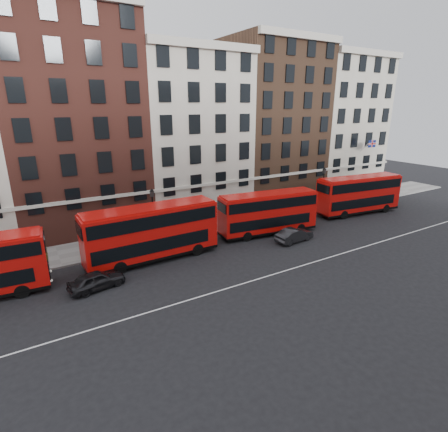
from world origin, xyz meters
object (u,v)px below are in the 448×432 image
car_rear (97,280)px  car_front (294,235)px  traffic_light (389,182)px  bus_b (151,232)px  bus_c (268,212)px  bus_d (358,194)px

car_rear → car_front: 18.57m
traffic_light → car_front: bearing=-166.0°
bus_b → bus_c: size_ratio=1.08×
bus_b → bus_d: bus_b is taller
bus_d → car_front: size_ratio=2.75×
bus_c → bus_d: bus_d is taller
bus_c → car_front: bus_c is taller
bus_b → bus_d: (26.29, 0.01, -0.09)m
bus_b → car_rear: bus_b is taller
car_rear → traffic_light: size_ratio=1.22×
bus_c → car_rear: size_ratio=2.64×
bus_d → traffic_light: (9.65, 2.52, -0.03)m
car_rear → bus_c: bearing=-91.0°
bus_b → traffic_light: bus_b is taller
bus_b → car_rear: bearing=-153.5°
bus_c → traffic_light: bearing=14.0°
car_front → traffic_light: (22.61, 5.64, 1.77)m
bus_b → traffic_light: 36.02m
bus_c → traffic_light: size_ratio=3.23×
bus_b → traffic_light: size_ratio=3.49×
bus_c → car_front: 3.64m
bus_d → car_rear: bus_d is taller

